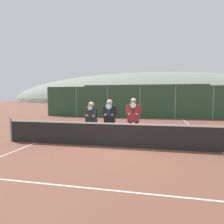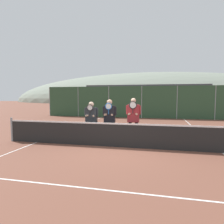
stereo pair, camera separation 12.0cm
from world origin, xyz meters
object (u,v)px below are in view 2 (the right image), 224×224
(car_left_of_center, at_px, (137,105))
(player_center_right, at_px, (133,117))
(player_leftmost, at_px, (91,118))
(player_center_left, at_px, (110,117))
(car_far_left, at_px, (94,105))
(car_center, at_px, (182,107))

(car_left_of_center, bearing_deg, player_center_right, -85.07)
(player_leftmost, height_order, player_center_left, player_center_left)
(player_leftmost, xyz_separation_m, car_far_left, (-4.14, 13.20, -0.10))
(car_far_left, distance_m, car_center, 9.30)
(player_center_right, xyz_separation_m, car_left_of_center, (-1.16, 13.41, -0.16))
(player_center_right, bearing_deg, player_center_left, -173.91)
(car_center, bearing_deg, car_far_left, -178.98)
(player_leftmost, bearing_deg, player_center_left, -5.76)
(player_center_right, bearing_deg, car_left_of_center, 94.93)
(car_left_of_center, bearing_deg, player_leftmost, -92.66)
(car_far_left, xyz_separation_m, car_center, (9.30, 0.17, -0.05))
(car_far_left, height_order, car_center, car_far_left)
(player_leftmost, height_order, car_far_left, car_far_left)
(player_center_left, bearing_deg, car_far_left, 110.47)
(player_center_right, height_order, car_center, player_center_right)
(player_leftmost, distance_m, player_center_right, 1.78)
(car_left_of_center, height_order, car_center, car_left_of_center)
(car_center, bearing_deg, car_left_of_center, 179.20)
(player_center_right, height_order, car_far_left, player_center_right)
(car_left_of_center, relative_size, car_center, 1.03)
(car_center, bearing_deg, player_center_left, -107.89)
(player_center_left, height_order, player_center_right, player_center_right)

